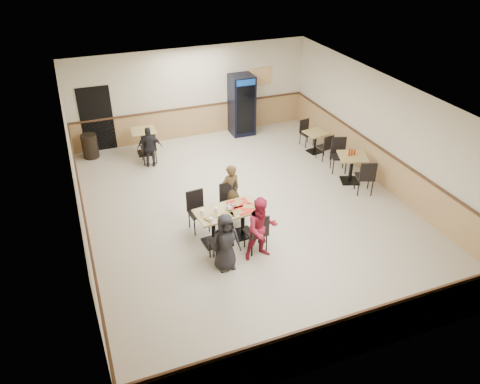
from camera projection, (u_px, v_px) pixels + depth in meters
name	position (u px, v px, depth m)	size (l,w,h in m)	color
ground	(248.00, 209.00, 12.13)	(10.00, 10.00, 0.00)	beige
room_shell	(271.00, 140.00, 14.41)	(10.00, 10.00, 10.00)	silver
main_table	(228.00, 220.00, 10.78)	(1.56, 0.88, 0.81)	black
main_chairs	(226.00, 221.00, 10.77)	(1.48, 1.87, 1.02)	black
diner_woman_left	(226.00, 242.00, 9.83)	(0.65, 0.43, 1.34)	black
diner_woman_right	(262.00, 229.00, 10.11)	(0.73, 0.57, 1.50)	maroon
diner_man_opposite	(231.00, 190.00, 11.58)	(0.51, 0.34, 1.41)	brown
lone_diner	(150.00, 147.00, 13.87)	(0.73, 0.31, 1.25)	black
tabletop_clutter	(232.00, 209.00, 10.61)	(1.29, 0.72, 0.12)	red
side_table_near	(352.00, 164.00, 13.10)	(0.98, 0.98, 0.82)	black
side_table_near_chair_south	(365.00, 176.00, 12.60)	(0.48, 0.48, 1.03)	black
side_table_near_chair_north	(339.00, 156.00, 13.64)	(0.48, 0.48, 1.03)	black
side_table_far	(315.00, 139.00, 14.78)	(0.74, 0.74, 0.68)	black
side_table_far_chair_south	(324.00, 146.00, 14.35)	(0.40, 0.40, 0.87)	black
side_table_far_chair_north	(307.00, 133.00, 15.23)	(0.40, 0.40, 0.87)	black
condiment_caddy	(351.00, 152.00, 12.95)	(0.23, 0.06, 0.20)	#A72B0B
back_table	(144.00, 138.00, 14.64)	(0.78, 0.78, 0.80)	black
back_table_chair_lone	(148.00, 147.00, 14.14)	(0.47, 0.47, 1.02)	black
pepsi_cooler	(242.00, 105.00, 15.76)	(0.78, 0.79, 2.04)	black
trash_bin	(90.00, 146.00, 14.50)	(0.48, 0.48, 0.76)	black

